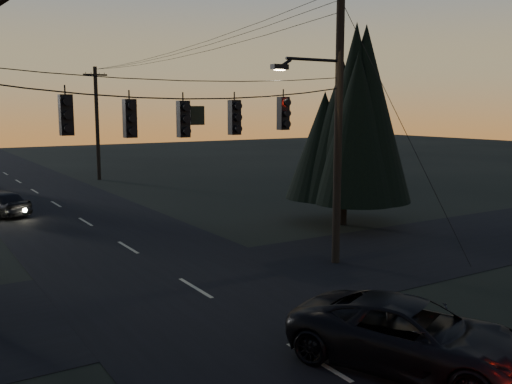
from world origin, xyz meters
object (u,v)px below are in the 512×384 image
suv_near (412,336)px  sedan_oncoming_a (0,203)px  evergreen_right (345,124)px  utility_pole_right (335,263)px  utility_pole_far_r (99,180)px

suv_near → sedan_oncoming_a: bearing=77.6°
evergreen_right → sedan_oncoming_a: bearing=141.1°
utility_pole_right → sedan_oncoming_a: (-8.70, 15.82, 0.66)m
utility_pole_far_r → suv_near: bearing=-96.5°
utility_pole_far_r → sedan_oncoming_a: size_ratio=2.20×
utility_pole_far_r → suv_near: utility_pole_far_r is taller
utility_pole_right → sedan_oncoming_a: size_ratio=2.58×
suv_near → utility_pole_right: bearing=37.2°
utility_pole_right → utility_pole_far_r: utility_pole_right is taller
utility_pole_far_r → sedan_oncoming_a: bearing=-125.5°
suv_near → sedan_oncoming_a: (-4.68, 23.08, -0.06)m
utility_pole_right → evergreen_right: (4.66, 5.04, 4.71)m
evergreen_right → suv_near: evergreen_right is taller
utility_pole_right → evergreen_right: size_ratio=1.22×
utility_pole_right → utility_pole_far_r: 28.00m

